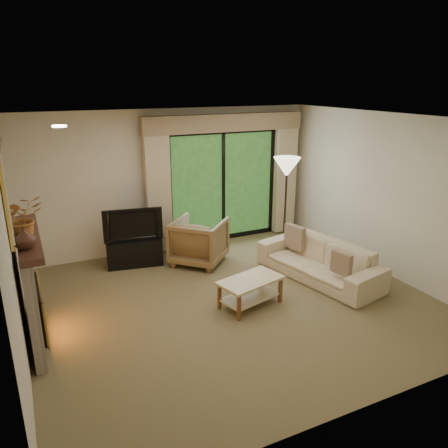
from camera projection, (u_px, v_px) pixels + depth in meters
name	position (u px, v px, depth m)	size (l,w,h in m)	color
floor	(233.00, 301.00, 6.37)	(5.50, 5.50, 0.00)	brown
ceiling	(234.00, 119.00, 5.55)	(5.50, 5.50, 0.00)	silver
wall_back	(173.00, 180.00, 8.10)	(5.00, 5.00, 0.00)	beige
wall_front	(361.00, 293.00, 3.82)	(5.00, 5.00, 0.00)	beige
wall_left	(12.00, 248.00, 4.84)	(5.00, 5.00, 0.00)	beige
wall_right	(385.00, 195.00, 7.08)	(5.00, 5.00, 0.00)	beige
fireplace	(31.00, 288.00, 5.25)	(0.24, 1.70, 1.37)	gray
mirror	(6.00, 187.00, 4.82)	(0.07, 1.45, 1.02)	gold
sliding_door	(223.00, 186.00, 8.53)	(2.26, 0.10, 2.16)	black
curtain_left	(158.00, 189.00, 7.85)	(0.45, 0.18, 2.35)	tan
curtain_right	(285.00, 176.00, 8.96)	(0.45, 0.18, 2.35)	tan
cornice	(225.00, 123.00, 8.07)	(3.20, 0.24, 0.32)	#957959
media_console	(134.00, 252.00, 7.58)	(0.94, 0.42, 0.47)	black
tv	(132.00, 223.00, 7.42)	(0.99, 0.13, 0.57)	black
armchair	(199.00, 241.00, 7.61)	(0.85, 0.88, 0.80)	brown
sofa	(319.00, 261.00, 7.02)	(2.09, 0.82, 0.61)	#C7B38C
pillow_near	(341.00, 263.00, 6.41)	(0.09, 0.34, 0.34)	brown
pillow_far	(295.00, 237.00, 7.44)	(0.11, 0.41, 0.41)	brown
coffee_table	(250.00, 292.00, 6.20)	(0.91, 0.50, 0.41)	#CBB47F
floor_lamp	(285.00, 206.00, 7.90)	(0.48, 0.48, 1.79)	beige
vase	(24.00, 238.00, 4.59)	(0.23, 0.23, 0.24)	#41241A
branches	(21.00, 218.00, 4.82)	(0.45, 0.39, 0.50)	#A7662B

